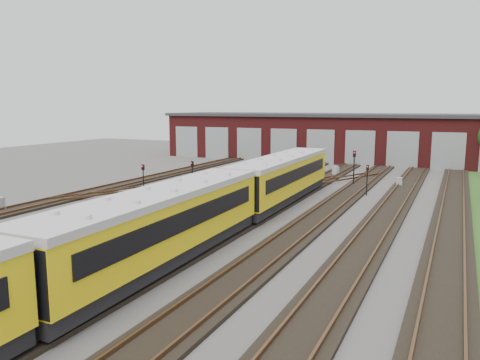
% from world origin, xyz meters
% --- Properties ---
extents(ground, '(120.00, 120.00, 0.00)m').
position_xyz_m(ground, '(0.00, 0.00, 0.00)').
color(ground, '#413F3D').
rests_on(ground, ground).
extents(track_network, '(30.40, 70.00, 0.33)m').
position_xyz_m(track_network, '(-0.17, 0.59, 0.11)').
color(track_network, black).
rests_on(track_network, ground).
extents(maintenance_shed, '(51.00, 12.50, 6.35)m').
position_xyz_m(maintenance_shed, '(-0.01, 39.97, 3.20)').
color(maintenance_shed, '#571516').
rests_on(maintenance_shed, ground).
extents(metro_train, '(3.10, 47.82, 3.26)m').
position_xyz_m(metro_train, '(2.00, -7.19, 2.00)').
color(metro_train, black).
rests_on(metro_train, ground).
extents(signal_mast_0, '(0.23, 0.22, 2.78)m').
position_xyz_m(signal_mast_0, '(-8.52, 5.56, 1.78)').
color(signal_mast_0, black).
rests_on(signal_mast_0, ground).
extents(signal_mast_1, '(0.26, 0.25, 2.93)m').
position_xyz_m(signal_mast_1, '(-5.50, 8.08, 1.87)').
color(signal_mast_1, black).
rests_on(signal_mast_1, ground).
extents(signal_mast_2, '(0.30, 0.28, 3.26)m').
position_xyz_m(signal_mast_2, '(5.35, 19.16, 2.10)').
color(signal_mast_2, black).
rests_on(signal_mast_2, ground).
extents(signal_mast_3, '(0.23, 0.21, 2.57)m').
position_xyz_m(signal_mast_3, '(7.40, 14.57, 1.66)').
color(signal_mast_3, black).
rests_on(signal_mast_3, ground).
extents(relay_cabinet_0, '(0.68, 0.60, 1.01)m').
position_xyz_m(relay_cabinet_0, '(-15.00, -2.46, 0.51)').
color(relay_cabinet_0, '#9D9FA1').
rests_on(relay_cabinet_0, ground).
extents(relay_cabinet_1, '(0.66, 0.61, 0.87)m').
position_xyz_m(relay_cabinet_1, '(-2.83, 12.48, 0.44)').
color(relay_cabinet_1, '#9D9FA1').
rests_on(relay_cabinet_1, ground).
extents(relay_cabinet_2, '(0.66, 0.57, 0.98)m').
position_xyz_m(relay_cabinet_2, '(-5.24, 3.05, 0.49)').
color(relay_cabinet_2, '#9D9FA1').
rests_on(relay_cabinet_2, ground).
extents(relay_cabinet_3, '(0.73, 0.67, 0.99)m').
position_xyz_m(relay_cabinet_3, '(2.36, 24.50, 0.49)').
color(relay_cabinet_3, '#9D9FA1').
rests_on(relay_cabinet_3, ground).
extents(relay_cabinet_4, '(0.59, 0.53, 0.86)m').
position_xyz_m(relay_cabinet_4, '(9.32, 20.29, 0.43)').
color(relay_cabinet_4, '#9D9FA1').
rests_on(relay_cabinet_4, ground).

